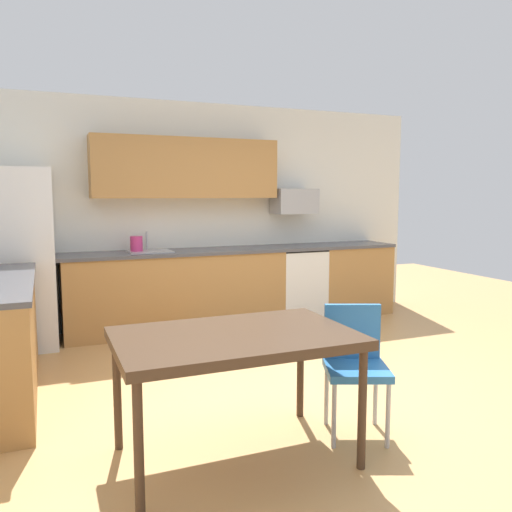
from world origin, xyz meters
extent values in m
plane|color=tan|center=(0.00, 0.00, 0.00)|extent=(12.00, 12.00, 0.00)
cube|color=silver|center=(0.00, 2.65, 1.35)|extent=(5.80, 0.10, 2.70)
cube|color=#AD7A42|center=(-0.47, 2.30, 0.45)|extent=(2.56, 0.60, 0.90)
cube|color=#AD7A42|center=(1.90, 2.30, 0.45)|extent=(0.99, 0.60, 0.90)
cube|color=#4C4C51|center=(0.00, 2.30, 0.92)|extent=(4.80, 0.64, 0.04)
cube|color=#AD7A42|center=(-0.30, 2.43, 1.90)|extent=(2.20, 0.34, 0.70)
cube|color=white|center=(-2.18, 2.22, 0.93)|extent=(0.76, 0.70, 1.86)
cube|color=white|center=(1.11, 2.30, 0.44)|extent=(0.60, 0.60, 0.88)
cube|color=black|center=(1.11, 2.30, 0.90)|extent=(0.60, 0.60, 0.03)
cube|color=#9EA0A5|center=(1.11, 2.40, 1.50)|extent=(0.54, 0.36, 0.32)
cube|color=#A5A8AD|center=(-0.78, 2.30, 0.88)|extent=(0.48, 0.40, 0.14)
cylinder|color=#B2B5BA|center=(-0.78, 2.48, 1.04)|extent=(0.02, 0.02, 0.24)
cube|color=#422D1E|center=(-0.88, -0.80, 0.75)|extent=(1.40, 0.90, 0.06)
cylinder|color=#422D1E|center=(-1.52, -1.19, 0.36)|extent=(0.05, 0.05, 0.72)
cylinder|color=#422D1E|center=(-0.24, -1.19, 0.36)|extent=(0.05, 0.05, 0.72)
cylinder|color=#422D1E|center=(-1.52, -0.41, 0.36)|extent=(0.05, 0.05, 0.72)
cylinder|color=#422D1E|center=(-0.24, -0.41, 0.36)|extent=(0.05, 0.05, 0.72)
cube|color=#2D72B7|center=(-0.03, -0.82, 0.45)|extent=(0.52, 0.52, 0.05)
cube|color=#2D72B7|center=(0.03, -0.66, 0.65)|extent=(0.37, 0.18, 0.40)
cylinder|color=#B2B2B7|center=(-0.26, -0.92, 0.21)|extent=(0.03, 0.03, 0.42)
cylinder|color=#B2B2B7|center=(0.06, -1.04, 0.21)|extent=(0.03, 0.03, 0.42)
cylinder|color=#B2B2B7|center=(-0.13, -0.60, 0.21)|extent=(0.03, 0.03, 0.42)
cylinder|color=#B2B2B7|center=(0.19, -0.73, 0.21)|extent=(0.03, 0.03, 0.42)
cube|color=orange|center=(-0.73, 1.65, 0.01)|extent=(0.70, 0.50, 0.01)
cylinder|color=#CC3372|center=(-0.92, 2.35, 1.02)|extent=(0.14, 0.14, 0.20)
camera|label=1|loc=(-1.89, -3.61, 1.60)|focal=36.37mm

